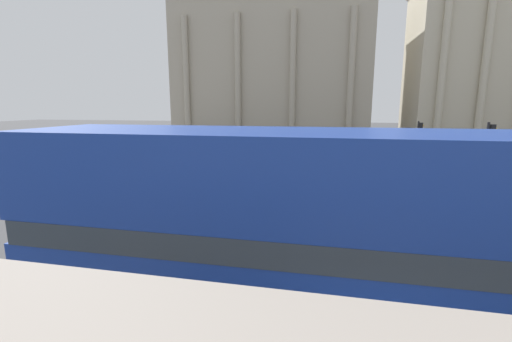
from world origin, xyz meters
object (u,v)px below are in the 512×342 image
Objects in this scene: plaza_building_right at (504,61)px; traffic_light_mid at (487,151)px; pedestrian_grey at (366,173)px; plaza_building_left at (273,68)px; pedestrian_white at (302,149)px; traffic_light_far at (418,138)px; double_decker_bus at (324,236)px; traffic_light_near at (258,167)px.

plaza_building_right is 6.44× the size of traffic_light_mid.
plaza_building_left is at bearing 75.88° from pedestrian_grey.
pedestrian_white is at bearing -134.82° from plaza_building_right.
traffic_light_mid reaches higher than pedestrian_grey.
traffic_light_mid is 1.09× the size of traffic_light_far.
double_decker_bus reaches higher than pedestrian_grey.
pedestrian_grey is at bearing -120.52° from plaza_building_right.
double_decker_bus is 56.75m from plaza_building_right.
double_decker_bus is 6.99× the size of pedestrian_white.
pedestrian_white is (0.33, 17.91, -1.46)m from traffic_light_near.
double_decker_bus is 24.45m from pedestrian_white.
plaza_building_right is at bearing 70.54° from double_decker_bus.
double_decker_bus is 3.10× the size of traffic_light_near.
plaza_building_left reaches higher than traffic_light_far.
traffic_light_far is (-17.66, -30.24, -8.62)m from plaza_building_right.
pedestrian_grey is (-21.85, -37.07, -10.01)m from plaza_building_right.
plaza_building_right is at bearing 148.53° from pedestrian_white.
traffic_light_near is 2.19× the size of pedestrian_grey.
double_decker_bus reaches higher than traffic_light_far.
plaza_building_right is 15.21× the size of pedestrian_grey.
plaza_building_right is at bearing 59.06° from traffic_light_near.
traffic_light_far is at bearing 78.64° from double_decker_bus.
traffic_light_mid is (9.85, 5.43, 0.17)m from traffic_light_near.
pedestrian_white is (7.39, -29.03, -10.00)m from plaza_building_left.
double_decker_bus is at bearing -115.35° from plaza_building_right.
traffic_light_mid is 5.69m from pedestrian_grey.
traffic_light_far is at bearing 27.89° from pedestrian_grey.
traffic_light_near is at bearing -122.29° from traffic_light_far.
double_decker_bus is at bearing -68.38° from traffic_light_near.
plaza_building_right is (33.60, -2.65, 0.04)m from plaza_building_left.
plaza_building_right is at bearing 59.71° from traffic_light_far.
plaza_building_left is (-9.59, 53.34, 8.59)m from double_decker_bus.
traffic_light_mid reaches higher than traffic_light_near.
traffic_light_far is (15.94, -32.88, -8.58)m from plaza_building_left.
pedestrian_white is (-26.22, -26.38, -10.04)m from plaza_building_right.
traffic_light_far is at bearing 96.40° from traffic_light_mid.
pedestrian_grey is at bearing 56.98° from traffic_light_near.
plaza_building_left is 19.15× the size of pedestrian_grey.
pedestrian_grey is 1.03× the size of pedestrian_white.
traffic_light_near is 17.97m from pedestrian_white.
pedestrian_white is at bearing 155.76° from traffic_light_far.
traffic_light_near reaches higher than traffic_light_far.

